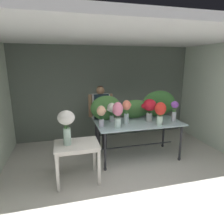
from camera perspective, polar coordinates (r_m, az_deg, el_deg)
The scene contains 16 objects.
ground_plane at distance 4.59m, azimuth 2.89°, elevation -14.05°, with size 7.51×7.51×0.00m, color beige.
wall_back at distance 5.76m, azimuth -2.03°, elevation 5.70°, with size 5.22×0.12×2.65m, color slate.
wall_right at distance 5.51m, azimuth 30.01°, elevation 3.41°, with size 0.12×3.53×2.65m, color silver.
ceiling_slab at distance 4.08m, azimuth 3.39°, elevation 21.70°, with size 5.34×3.53×0.12m, color silver.
display_table_glass at distance 4.49m, azimuth 7.79°, elevation -4.52°, with size 1.94×0.96×0.87m.
side_table_white at distance 3.68m, azimuth -10.29°, elevation -10.51°, with size 0.80×0.60×0.75m.
florist at distance 4.81m, azimuth -3.32°, elevation 0.21°, with size 0.61×0.24×1.64m.
foliage_backdrop at distance 4.74m, azimuth 7.43°, elevation 1.65°, with size 2.16×0.29×0.65m.
vase_violet_tulips at distance 4.62m, azimuth 17.85°, elevation 0.64°, with size 0.17×0.17×0.47m.
vase_crimson_hydrangea at distance 4.50m, azimuth 10.96°, elevation 1.50°, with size 0.34×0.30×0.52m.
vase_coral_freesia at distance 4.25m, azimuth 4.28°, elevation 0.79°, with size 0.20×0.18×0.52m.
vase_rosy_stock at distance 3.93m, azimuth 1.67°, elevation -0.33°, with size 0.21×0.21×0.55m.
vase_peach_lilies at distance 4.03m, azimuth -3.20°, elevation -0.64°, with size 0.21×0.18×0.45m.
vase_scarlet_ranunculus at distance 4.25m, azimuth 13.99°, elevation 0.15°, with size 0.24×0.24×0.50m.
vase_ivory_carnations at distance 4.37m, azimuth -0.07°, elevation 0.68°, with size 0.23×0.21×0.44m.
vase_white_roses_tall at distance 3.49m, azimuth -13.30°, elevation -3.08°, with size 0.30×0.30×0.63m.
Camera 1 is at (-1.23, -2.15, 2.17)m, focal length 31.10 mm.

